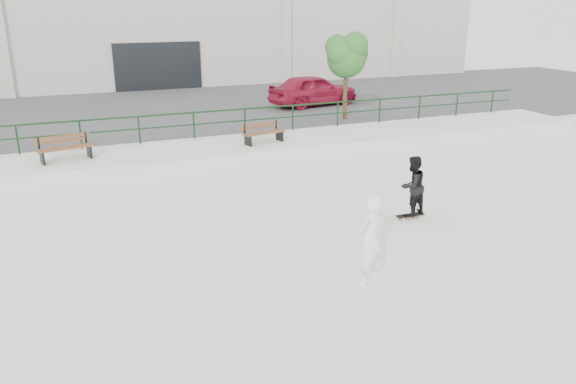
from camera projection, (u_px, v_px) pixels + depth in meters
name	position (u px, v px, depth m)	size (l,w,h in m)	color
ground	(356.00, 264.00, 12.13)	(120.00, 120.00, 0.00)	beige
ledge	(230.00, 151.00, 20.39)	(30.00, 3.00, 0.50)	#B5AFA5
parking_strip	(181.00, 111.00, 27.84)	(60.00, 14.00, 0.50)	#3C3C3C
railing	(220.00, 117.00, 21.21)	(28.00, 0.06, 1.03)	#133517
commercial_building	(135.00, 14.00, 38.73)	(44.20, 16.33, 8.00)	#AEA89C
bench_left	(65.00, 148.00, 18.13)	(1.83, 0.87, 0.81)	#5A2F1E
bench_right	(263.00, 133.00, 20.40)	(1.69, 0.80, 0.75)	#5A2F1E
tree	(347.00, 54.00, 23.87)	(2.10, 1.86, 3.72)	#4C3C26
red_car	(313.00, 90.00, 27.70)	(1.81, 4.50, 1.53)	maroon
skateboard	(410.00, 215.00, 14.72)	(0.78, 0.22, 0.09)	black
standing_skater	(412.00, 186.00, 14.45)	(0.77, 0.60, 1.58)	black
seated_skater	(370.00, 240.00, 11.05)	(0.68, 0.44, 1.86)	white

